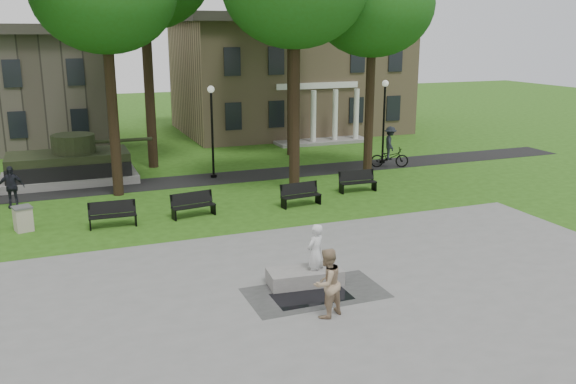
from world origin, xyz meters
The scene contains 20 objects.
ground centered at (0.00, 0.00, 0.00)m, with size 120.00×120.00×0.00m, color #274D12.
plaza centered at (0.00, -5.00, 0.01)m, with size 22.00×16.00×0.02m, color gray.
footpath centered at (0.00, 12.00, 0.01)m, with size 44.00×2.60×0.01m, color black.
building_right centered at (10.00, 26.00, 4.34)m, with size 17.00×12.00×8.60m.
tree_3 centered at (8.00, 9.50, 8.60)m, with size 6.00×6.00×11.19m.
lamp_mid centered at (0.50, 12.30, 2.79)m, with size 0.36×0.36×4.73m.
lamp_right centered at (10.50, 12.30, 2.79)m, with size 0.36×0.36×4.73m.
tank_monument centered at (-6.46, 14.00, 0.86)m, with size 7.45×3.40×2.40m.
puddle centered at (-0.63, -3.14, 0.02)m, with size 2.20×1.20×0.00m, color black.
concrete_block centered at (-0.45, -2.20, 0.24)m, with size 2.20×1.00×0.45m, color gray.
skateboard centered at (-0.32, -2.05, 0.06)m, with size 0.78×0.20×0.07m, color brown.
skateboarder centered at (-0.13, -2.24, 0.94)m, with size 0.67×0.44×1.84m, color silver.
friend_watching centered at (-0.75, -4.40, 0.96)m, with size 0.92×0.71×1.88m, color tan.
pedestrian_walker centered at (-8.97, 9.99, 0.91)m, with size 1.07×0.45×1.82m, color black.
cyclist centered at (10.31, 11.18, 0.93)m, with size 2.23×1.44×2.29m.
park_bench_0 centered at (-5.23, 5.67, 0.52)m, with size 1.82×0.59×1.00m.
park_bench_1 centered at (-2.02, 5.88, 0.52)m, with size 1.85×0.79×1.00m.
park_bench_2 centered at (2.69, 5.76, 0.52)m, with size 1.84×0.71×1.00m.
park_bench_3 centered at (6.12, 7.04, 0.52)m, with size 1.82×0.60×1.00m.
trash_bin centered at (-8.45, 6.36, 0.49)m, with size 0.82×0.82×0.96m.
Camera 1 is at (-7.08, -17.84, 7.33)m, focal length 38.00 mm.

